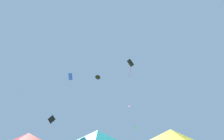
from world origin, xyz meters
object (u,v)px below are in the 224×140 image
Objects in this scene: canopy_tent_yellow at (172,137)px; kite_blue_box at (70,77)px; kite_green_delta at (135,128)px; kite_black_box at (130,64)px; kite_black_diamond at (51,120)px; kite_black_delta at (98,77)px; canopy_tent_teal at (97,138)px; kite_magenta_delta at (129,106)px.

canopy_tent_yellow is 1.86× the size of kite_blue_box.
kite_blue_box is 1.25× the size of kite_green_delta.
kite_black_diamond is at bearing 140.95° from kite_black_box.
kite_black_delta is 0.71× the size of kite_black_box.
kite_blue_box reaches higher than kite_black_diamond.
kite_blue_box is 0.73× the size of kite_black_diamond.
canopy_tent_teal is 2.42× the size of kite_black_delta.
kite_blue_box is at bearing 128.15° from canopy_tent_teal.
kite_green_delta is at bearing 88.42° from canopy_tent_yellow.
kite_black_box reaches higher than kite_green_delta.
kite_magenta_delta is (12.79, -3.04, 1.56)m from kite_black_diamond.
kite_black_delta reaches higher than kite_magenta_delta.
kite_magenta_delta is at bearing 85.68° from kite_black_box.
kite_green_delta is (14.76, 4.45, -0.42)m from kite_black_diamond.
kite_blue_box is (-4.00, 5.09, 7.81)m from canopy_tent_teal.
kite_green_delta is (6.23, 19.05, 4.00)m from canopy_tent_teal.
canopy_tent_yellow is at bearing -91.58° from kite_green_delta.
kite_magenta_delta is 0.69× the size of kite_green_delta.
kite_blue_box is at bearing -64.50° from kite_black_diamond.
canopy_tent_yellow is 1.71× the size of kite_black_box.
kite_black_box reaches higher than kite_black_delta.
canopy_tent_teal is 1.36× the size of kite_black_diamond.
canopy_tent_yellow is 21.35m from kite_black_diamond.
kite_black_box reaches higher than canopy_tent_teal.
kite_black_delta reaches higher than kite_blue_box.
kite_black_diamond is at bearing 120.31° from canopy_tent_teal.
kite_black_diamond is (-8.53, 14.60, 4.42)m from canopy_tent_teal.
kite_blue_box is 0.92× the size of kite_black_box.
kite_magenta_delta is at bearing 69.79° from canopy_tent_teal.
kite_blue_box is at bearing 176.70° from kite_black_box.
kite_black_box is at bearing 110.06° from canopy_tent_yellow.
kite_black_box is at bearing -94.32° from kite_magenta_delta.
kite_black_box is at bearing -3.30° from kite_blue_box.
canopy_tent_yellow is 3.33× the size of kite_magenta_delta.
kite_green_delta is at bearing 71.89° from canopy_tent_teal.
kite_black_diamond is 15.43m from kite_green_delta.
kite_blue_box reaches higher than canopy_tent_yellow.
kite_black_delta is at bearing -38.36° from kite_black_diamond.
kite_blue_box is at bearing -135.02° from kite_black_delta.
kite_black_diamond reaches higher than kite_green_delta.
kite_black_box is (12.27, -9.95, 5.25)m from kite_black_diamond.
kite_green_delta is (1.98, 7.49, -1.98)m from kite_magenta_delta.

